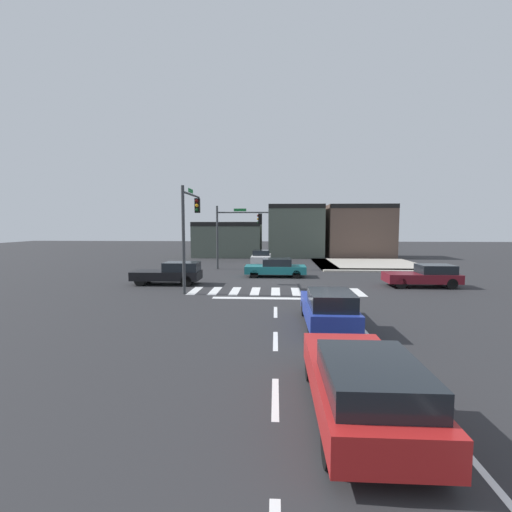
% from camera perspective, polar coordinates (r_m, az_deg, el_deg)
% --- Properties ---
extents(ground_plane, '(120.00, 120.00, 0.00)m').
position_cam_1_polar(ground_plane, '(25.58, 3.16, -3.82)').
color(ground_plane, '#2B2B2D').
extents(crosswalk_near, '(10.15, 2.58, 0.01)m').
position_cam_1_polar(crosswalk_near, '(21.15, 3.16, -5.67)').
color(crosswalk_near, silver).
rests_on(crosswalk_near, ground_plane).
extents(lane_markings, '(6.80, 20.25, 0.01)m').
position_cam_1_polar(lane_markings, '(13.87, 7.81, -11.44)').
color(lane_markings, white).
rests_on(lane_markings, ground_plane).
extents(bike_detector_marking, '(1.12, 1.12, 0.01)m').
position_cam_1_polar(bike_detector_marking, '(16.78, 9.67, -8.56)').
color(bike_detector_marking, yellow).
rests_on(bike_detector_marking, ground_plane).
extents(curb_corner_northeast, '(10.00, 10.60, 0.15)m').
position_cam_1_polar(curb_corner_northeast, '(35.93, 16.84, -1.36)').
color(curb_corner_northeast, '#B2AA9E').
rests_on(curb_corner_northeast, ground_plane).
extents(storefront_row, '(23.96, 7.03, 6.34)m').
position_cam_1_polar(storefront_row, '(44.46, 6.56, 3.64)').
color(storefront_row, '#4C564C').
rests_on(storefront_row, ground_plane).
extents(traffic_signal_southwest, '(0.32, 4.29, 6.11)m').
position_cam_1_polar(traffic_signal_southwest, '(21.91, -10.55, 5.72)').
color(traffic_signal_southwest, '#383A3D').
rests_on(traffic_signal_southwest, ground_plane).
extents(traffic_signal_northwest, '(4.60, 0.32, 5.59)m').
position_cam_1_polar(traffic_signal_northwest, '(31.43, -3.18, 4.72)').
color(traffic_signal_northwest, '#383A3D').
rests_on(traffic_signal_northwest, ground_plane).
extents(car_maroon, '(4.46, 1.86, 1.42)m').
position_cam_1_polar(car_maroon, '(24.95, 25.41, -2.85)').
color(car_maroon, maroon).
rests_on(car_maroon, ground_plane).
extents(car_blue, '(1.74, 4.56, 1.52)m').
position_cam_1_polar(car_blue, '(13.95, 11.50, -8.18)').
color(car_blue, '#23389E').
rests_on(car_blue, ground_plane).
extents(car_teal, '(4.56, 1.90, 1.38)m').
position_cam_1_polar(car_teal, '(27.01, 3.18, -1.87)').
color(car_teal, '#196B70').
rests_on(car_teal, ground_plane).
extents(car_white, '(1.85, 4.57, 1.41)m').
position_cam_1_polar(car_white, '(35.46, 0.85, -0.21)').
color(car_white, white).
rests_on(car_white, ground_plane).
extents(car_black, '(4.42, 1.81, 1.48)m').
position_cam_1_polar(car_black, '(24.14, -13.42, -2.66)').
color(car_black, black).
rests_on(car_black, ground_plane).
extents(car_red, '(1.93, 4.79, 1.48)m').
position_cam_1_polar(car_red, '(7.83, 16.70, -18.91)').
color(car_red, red).
rests_on(car_red, ground_plane).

